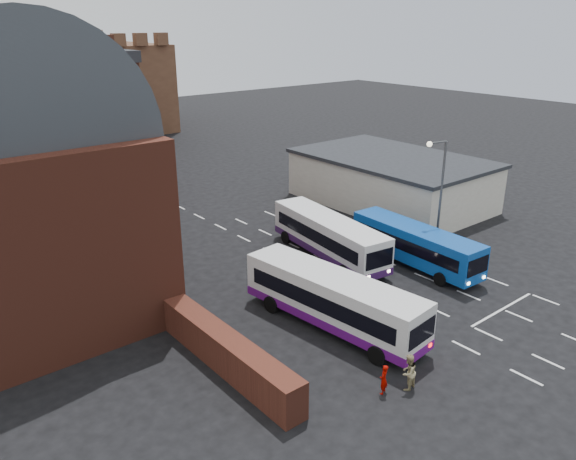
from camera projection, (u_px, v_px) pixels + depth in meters
ground at (403, 317)px, 30.89m from camera, size 180.00×180.00×0.00m
forecourt_wall at (228, 353)px, 25.95m from camera, size 1.20×10.00×1.80m
cream_building at (391, 180)px, 49.15m from camera, size 10.40×16.40×4.25m
brick_terrace at (25, 119)px, 58.59m from camera, size 22.00×10.00×11.00m
castle_keep at (71, 88)px, 79.99m from camera, size 22.00×22.00×12.00m
bus_white_outbound at (333, 297)px, 29.37m from camera, size 3.57×10.91×2.92m
bus_white_inbound at (329, 234)px, 38.03m from camera, size 3.71×10.59×2.83m
bus_blue at (415, 243)px, 36.86m from camera, size 2.82×9.74×2.63m
bus_red_double at (117, 160)px, 54.25m from camera, size 3.43×12.22×4.85m
street_lamp at (438, 187)px, 37.26m from camera, size 1.62×0.55×8.07m
pedestrian_red at (384, 379)px, 24.39m from camera, size 0.60×0.51×1.40m
pedestrian_beige at (408, 372)px, 24.63m from camera, size 0.93×0.78×1.71m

